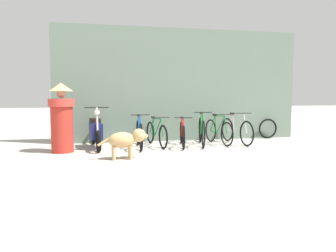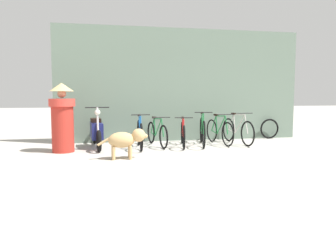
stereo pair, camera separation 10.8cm
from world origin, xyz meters
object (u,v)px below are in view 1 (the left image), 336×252
Objects in this scene: bicycle_4 at (218,131)px; spare_tire_left at (268,129)px; bicycle_0 at (139,134)px; bicycle_2 at (182,134)px; bicycle_1 at (156,134)px; bicycle_5 at (236,131)px; bicycle_3 at (202,131)px; motorcycle at (96,132)px; person_in_robes at (62,117)px; stray_dog at (126,140)px.

spare_tire_left is (1.92, 0.76, -0.04)m from bicycle_4.
bicycle_0 is 1.15m from bicycle_2.
bicycle_0 reaches higher than bicycle_1.
bicycle_2 is at bearing -90.09° from bicycle_5.
bicycle_5 is at bearing 109.63° from bicycle_3.
bicycle_5 is 2.79× the size of spare_tire_left.
bicycle_5 is (2.27, -0.05, 0.03)m from bicycle_1.
bicycle_2 is at bearing -70.79° from bicycle_3.
motorcycle reaches higher than bicycle_1.
person_in_robes is at bearing -80.60° from bicycle_0.
motorcycle reaches higher than spare_tire_left.
bicycle_1 is at bearing 161.94° from person_in_robes.
motorcycle is at bearing -97.01° from bicycle_4.
bicycle_2 is at bearing 62.74° from bicycle_1.
bicycle_3 is 2.77× the size of spare_tire_left.
bicycle_5 is 3.58m from stray_dog.
stray_dog reaches higher than spare_tire_left.
bicycle_3 is 2.61m from spare_tire_left.
bicycle_0 is 0.97× the size of bicycle_3.
bicycle_0 is 1.12m from motorcycle.
bicycle_1 is 1.89m from stray_dog.
stray_dog is 1.73× the size of spare_tire_left.
bicycle_5 is at bearing 84.14° from motorcycle.
bicycle_2 is at bearing 79.51° from motorcycle.
bicycle_2 is 1.62m from bicycle_5.
bicycle_2 is 0.96× the size of bicycle_3.
bicycle_5 is at bearing 155.56° from person_in_robes.
bicycle_0 is 1.56× the size of stray_dog.
bicycle_0 is at bearing 71.61° from motorcycle.
bicycle_3 is 2.61m from stray_dog.
bicycle_1 is 1.58m from motorcycle.
bicycle_0 reaches higher than bicycle_5.
bicycle_2 is 1.10m from bicycle_4.
bicycle_4 is at bearing 117.50° from bicycle_3.
bicycle_2 is at bearing 95.33° from bicycle_0.
spare_tire_left is at bearing 106.16° from bicycle_0.
bicycle_5 reaches higher than bicycle_2.
bicycle_2 is at bearing -87.01° from bicycle_4.
stray_dog is (-2.68, -1.61, 0.06)m from bicycle_4.
bicycle_5 reaches higher than bicycle_1.
bicycle_0 is at bearing -69.55° from bicycle_1.
motorcycle is (-2.24, 0.20, 0.09)m from bicycle_2.
stray_dog is (-2.15, -1.48, 0.04)m from bicycle_3.
bicycle_0 is 1.02× the size of person_in_robes.
bicycle_4 is 3.32m from motorcycle.
bicycle_1 is at bearing -97.39° from bicycle_5.
bicycle_1 is 1.03× the size of bicycle_4.
bicycle_5 is at bearing 81.25° from bicycle_4.
spare_tire_left is at bearing 112.90° from bicycle_5.
bicycle_4 is (1.08, 0.19, 0.02)m from bicycle_2.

